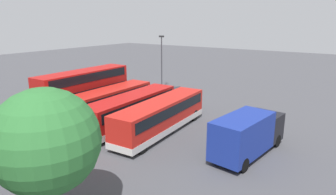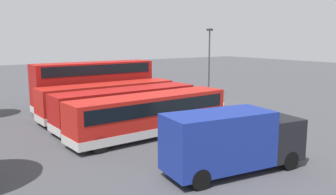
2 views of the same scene
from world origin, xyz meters
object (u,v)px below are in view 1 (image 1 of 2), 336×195
bus_single_deck_second (132,109)px  box_truck_blue (248,133)px  bus_single_deck_near_end (161,115)px  car_hatchback_silver (177,95)px  lamp_post_tall (162,58)px  bus_single_deck_third (107,103)px  bus_double_decker_fourth (84,90)px

bus_single_deck_second → box_truck_blue: box_truck_blue is taller
bus_single_deck_near_end → car_hatchback_silver: 11.25m
lamp_post_tall → car_hatchback_silver: bearing=143.7°
bus_single_deck_second → bus_single_deck_third: bearing=-3.1°
bus_single_deck_second → car_hatchback_silver: bearing=-83.0°
bus_single_deck_second → lamp_post_tall: lamp_post_tall is taller
box_truck_blue → car_hatchback_silver: 16.40m
bus_double_decker_fourth → bus_single_deck_near_end: bearing=177.0°
car_hatchback_silver → box_truck_blue: bearing=141.1°
bus_single_deck_second → bus_single_deck_third: same height
bus_single_deck_near_end → bus_double_decker_fourth: 10.88m
bus_single_deck_near_end → lamp_post_tall: lamp_post_tall is taller
bus_single_deck_near_end → bus_single_deck_third: size_ratio=1.01×
bus_single_deck_third → car_hatchback_silver: (-2.35, -9.97, -0.92)m
bus_single_deck_second → box_truck_blue: (-11.49, 0.12, 0.08)m
bus_single_deck_near_end → car_hatchback_silver: bus_single_deck_near_end is taller
bus_double_decker_fourth → box_truck_blue: size_ratio=1.46×
bus_single_deck_third → lamp_post_tall: size_ratio=1.53×
bus_single_deck_near_end → lamp_post_tall: size_ratio=1.53×
bus_single_deck_near_end → bus_single_deck_second: size_ratio=1.03×
bus_single_deck_third → car_hatchback_silver: bus_single_deck_third is taller
bus_single_deck_third → lamp_post_tall: lamp_post_tall is taller
bus_single_deck_second → box_truck_blue: 11.49m
bus_double_decker_fourth → car_hatchback_silver: bus_double_decker_fourth is taller
bus_single_deck_near_end → bus_double_decker_fourth: bus_double_decker_fourth is taller
bus_single_deck_near_end → bus_single_deck_third: bearing=-1.6°
box_truck_blue → lamp_post_tall: bearing=-38.2°
bus_single_deck_second → bus_single_deck_third: size_ratio=0.97×
bus_single_deck_near_end → car_hatchback_silver: bearing=-65.0°
bus_single_deck_second → box_truck_blue: size_ratio=1.49×
bus_single_deck_second → lamp_post_tall: bearing=-65.5°
bus_single_deck_near_end → bus_single_deck_third: same height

